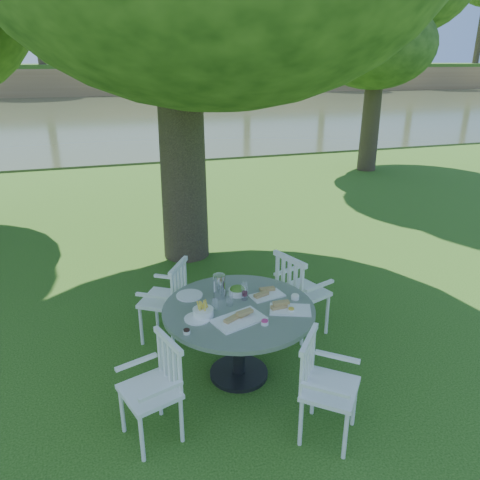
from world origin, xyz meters
name	(u,v)px	position (x,y,z in m)	size (l,w,h in m)	color
ground	(245,311)	(0.00, 0.00, 0.00)	(140.00, 140.00, 0.00)	#1A400D
table	(239,321)	(-0.43, -1.16, 0.60)	(1.39, 1.39, 0.74)	black
chair_ne	(296,288)	(0.37, -0.64, 0.56)	(0.58, 0.60, 0.95)	white
chair_nw	(170,295)	(-0.94, -0.32, 0.52)	(0.60, 0.61, 0.89)	white
chair_sw	(159,381)	(-1.25, -1.68, 0.50)	(0.52, 0.53, 0.85)	white
chair_se	(320,379)	(-0.05, -2.05, 0.51)	(0.60, 0.60, 0.87)	white
tableware	(230,301)	(-0.50, -1.10, 0.78)	(1.21, 0.89, 0.24)	white
river	(119,115)	(0.00, 23.00, 0.00)	(100.00, 28.00, 0.12)	#343D24
far_bank	(100,5)	(0.28, 41.12, 7.25)	(100.00, 18.00, 15.20)	olive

